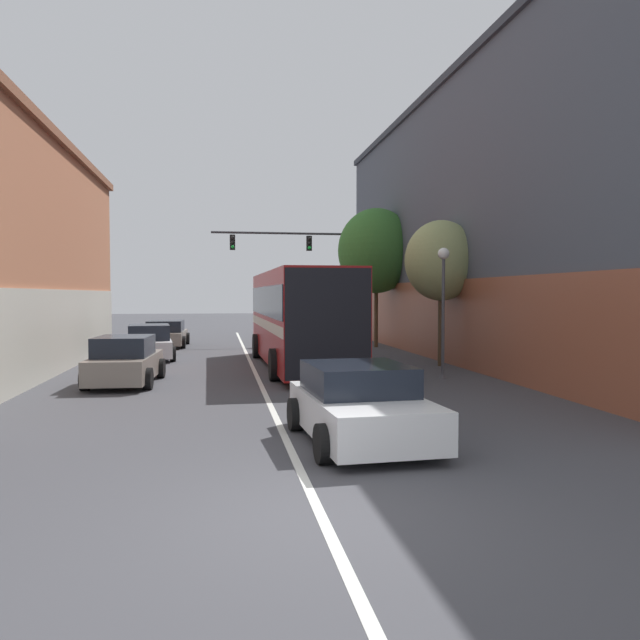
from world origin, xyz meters
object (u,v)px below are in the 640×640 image
street_tree_near (441,261)px  street_tree_far (376,251)px  bus (299,314)px  street_lamp (443,295)px  hatchback_foreground (360,405)px  parked_car_left_mid (125,361)px  parked_car_left_far (166,334)px  traffic_signal_gantry (309,260)px  parked_car_left_near (149,343)px

street_tree_near → street_tree_far: (-0.30, 8.39, 0.94)m
bus → street_lamp: street_lamp is taller
hatchback_foreground → parked_car_left_mid: bearing=29.2°
hatchback_foreground → street_tree_near: (5.58, 11.12, 3.22)m
hatchback_foreground → street_tree_far: 20.63m
street_lamp → street_tree_far: size_ratio=0.59×
parked_car_left_far → traffic_signal_gantry: 8.48m
traffic_signal_gantry → street_tree_near: bearing=-74.0°
parked_car_left_near → parked_car_left_mid: parked_car_left_mid is taller
parked_car_left_far → bus: bearing=-149.5°
parked_car_left_near → bus: bearing=-130.0°
parked_car_left_near → traffic_signal_gantry: (7.66, 7.15, 3.83)m
street_tree_near → parked_car_left_far: bearing=136.0°
bus → traffic_signal_gantry: (1.95, 10.93, 2.57)m
hatchback_foreground → street_lamp: 9.22m
hatchback_foreground → parked_car_left_mid: size_ratio=1.00×
parked_car_left_near → street_tree_far: size_ratio=0.63×
parked_car_left_mid → parked_car_left_far: size_ratio=0.92×
hatchback_foreground → parked_car_left_near: bearing=15.5°
bus → hatchback_foreground: bearing=177.1°
hatchback_foreground → parked_car_left_near: 16.28m
parked_car_left_near → parked_car_left_far: bearing=-8.1°
hatchback_foreground → parked_car_left_near: (-5.34, 15.38, 0.01)m
bus → street_tree_far: street_tree_far is taller
parked_car_left_mid → street_lamp: 9.90m
parked_car_left_near → traffic_signal_gantry: traffic_signal_gantry is taller
bus → parked_car_left_far: size_ratio=2.58×
parked_car_left_far → street_lamp: size_ratio=1.07×
parked_car_left_near → street_tree_near: size_ratio=0.81×
parked_car_left_near → street_lamp: bearing=-134.1°
parked_car_left_far → street_tree_near: (10.74, -10.39, 3.25)m
parked_car_left_near → parked_car_left_far: size_ratio=0.99×
parked_car_left_far → street_tree_near: size_ratio=0.82×
parked_car_left_near → parked_car_left_far: 6.13m
street_lamp → parked_car_left_mid: bearing=178.3°
parked_car_left_mid → traffic_signal_gantry: 16.72m
parked_car_left_mid → street_lamp: bearing=-88.7°
hatchback_foreground → street_tree_far: (5.28, 19.51, 4.16)m
hatchback_foreground → street_tree_near: 12.85m
street_lamp → street_tree_near: (1.12, 3.29, 1.24)m
bus → street_tree_near: street_tree_near is taller
street_lamp → traffic_signal_gantry: bearing=98.3°
hatchback_foreground → parked_car_left_far: 22.11m
parked_car_left_far → street_tree_far: street_tree_far is taller
bus → street_tree_far: 9.75m
parked_car_left_near → street_tree_near: bearing=-117.8°
street_lamp → street_tree_near: 3.69m
bus → parked_car_left_near: 6.96m
traffic_signal_gantry → parked_car_left_near: bearing=-137.0°
traffic_signal_gantry → parked_car_left_mid: bearing=-117.7°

